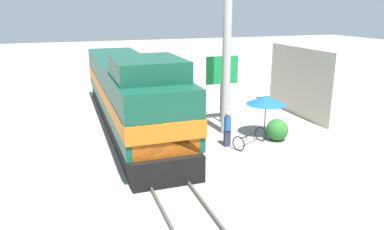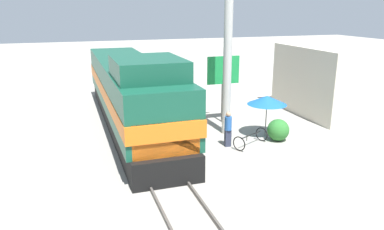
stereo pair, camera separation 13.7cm
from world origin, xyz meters
name	(u,v)px [view 1 (the left image)]	position (x,y,z in m)	size (l,w,h in m)	color
ground_plane	(143,145)	(0.00, 0.00, 0.00)	(120.00, 120.00, 0.00)	gray
rail_near	(129,145)	(-0.72, 0.00, 0.07)	(0.08, 41.56, 0.15)	#4C4742
rail_far	(157,142)	(0.72, 0.00, 0.07)	(0.08, 41.56, 0.15)	#4C4742
locomotive	(131,93)	(0.00, 3.01, 1.93)	(3.08, 16.60, 4.42)	black
utility_pole	(227,35)	(4.51, 0.36, 5.15)	(1.80, 0.43, 10.19)	#B2B2AD
vendor_umbrella	(266,100)	(6.29, -0.70, 1.91)	(2.02, 2.02, 2.14)	#4C4C4C
billboard_sign	(222,74)	(5.12, 2.27, 2.83)	(1.93, 0.12, 3.84)	#595959
shrub_cluster	(277,130)	(6.52, -1.55, 0.55)	(1.10, 1.10, 1.10)	#2D722D
person_bystander	(227,128)	(3.79, -1.52, 0.94)	(0.34, 0.34, 1.74)	#2D3347
bicycle	(250,138)	(4.88, -1.80, 0.36)	(2.02, 1.51, 0.70)	black
building_block_distant	(347,78)	(13.78, 2.12, 2.09)	(7.33, 6.31, 4.18)	beige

